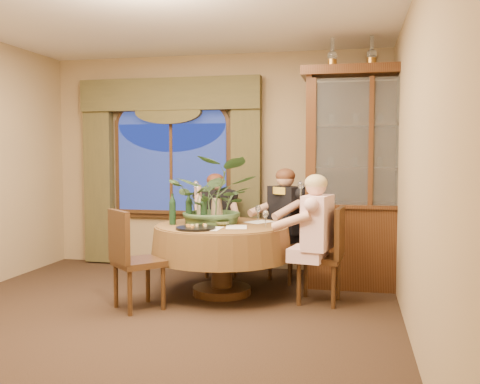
% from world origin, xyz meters
% --- Properties ---
extents(floor, '(5.00, 5.00, 0.00)m').
position_xyz_m(floor, '(0.00, 0.00, 0.00)').
color(floor, black).
rests_on(floor, ground).
extents(wall_back, '(4.50, 0.00, 4.50)m').
position_xyz_m(wall_back, '(0.00, 2.50, 1.40)').
color(wall_back, '#937D59').
rests_on(wall_back, ground).
extents(wall_right, '(0.00, 5.00, 5.00)m').
position_xyz_m(wall_right, '(2.25, 0.00, 1.40)').
color(wall_right, '#937D59').
rests_on(wall_right, ground).
extents(ceiling, '(5.00, 5.00, 0.00)m').
position_xyz_m(ceiling, '(0.00, 0.00, 2.80)').
color(ceiling, white).
rests_on(ceiling, wall_back).
extents(window, '(1.62, 0.10, 1.32)m').
position_xyz_m(window, '(-0.60, 2.43, 1.30)').
color(window, navy).
rests_on(window, wall_back).
extents(arched_transom, '(1.60, 0.06, 0.44)m').
position_xyz_m(arched_transom, '(-0.60, 2.43, 2.08)').
color(arched_transom, navy).
rests_on(arched_transom, wall_back).
extents(drapery_left, '(0.38, 0.14, 2.32)m').
position_xyz_m(drapery_left, '(-1.63, 2.38, 1.18)').
color(drapery_left, '#3E3B21').
rests_on(drapery_left, floor).
extents(drapery_right, '(0.38, 0.14, 2.32)m').
position_xyz_m(drapery_right, '(0.43, 2.38, 1.18)').
color(drapery_right, '#3E3B21').
rests_on(drapery_right, floor).
extents(swag_valance, '(2.45, 0.16, 0.42)m').
position_xyz_m(swag_valance, '(-0.60, 2.35, 2.28)').
color(swag_valance, '#3E3B21').
rests_on(swag_valance, wall_back).
extents(dining_table, '(1.50, 1.50, 0.75)m').
position_xyz_m(dining_table, '(0.42, 1.10, 0.38)').
color(dining_table, brown).
rests_on(dining_table, floor).
extents(china_cabinet, '(1.51, 0.59, 2.45)m').
position_xyz_m(china_cabinet, '(1.96, 1.75, 1.23)').
color(china_cabinet, '#361A0B').
rests_on(china_cabinet, floor).
extents(oil_lamp_left, '(0.11, 0.11, 0.34)m').
position_xyz_m(oil_lamp_left, '(1.54, 1.75, 2.62)').
color(oil_lamp_left, '#A5722D').
rests_on(oil_lamp_left, china_cabinet).
extents(oil_lamp_center, '(0.11, 0.11, 0.34)m').
position_xyz_m(oil_lamp_center, '(1.96, 1.75, 2.62)').
color(oil_lamp_center, '#A5722D').
rests_on(oil_lamp_center, china_cabinet).
extents(oil_lamp_right, '(0.11, 0.11, 0.34)m').
position_xyz_m(oil_lamp_right, '(2.39, 1.75, 2.62)').
color(oil_lamp_right, '#A5722D').
rests_on(oil_lamp_right, china_cabinet).
extents(chair_right, '(0.46, 0.46, 0.96)m').
position_xyz_m(chair_right, '(1.46, 0.98, 0.48)').
color(chair_right, black).
rests_on(chair_right, floor).
extents(chair_back_right, '(0.59, 0.59, 0.96)m').
position_xyz_m(chair_back_right, '(1.07, 1.87, 0.48)').
color(chair_back_right, black).
rests_on(chair_back_right, floor).
extents(chair_back, '(0.51, 0.51, 0.96)m').
position_xyz_m(chair_back, '(0.18, 2.01, 0.48)').
color(chair_back, black).
rests_on(chair_back, floor).
extents(chair_front_left, '(0.59, 0.59, 0.96)m').
position_xyz_m(chair_front_left, '(-0.23, 0.41, 0.48)').
color(chair_front_left, black).
rests_on(chair_front_left, floor).
extents(person_pink, '(0.52, 0.55, 1.30)m').
position_xyz_m(person_pink, '(1.45, 0.88, 0.65)').
color(person_pink, beige).
rests_on(person_pink, floor).
extents(person_back, '(0.56, 0.54, 1.27)m').
position_xyz_m(person_back, '(0.12, 1.98, 0.63)').
color(person_back, black).
rests_on(person_back, floor).
extents(person_scarf, '(0.65, 0.65, 1.34)m').
position_xyz_m(person_scarf, '(1.03, 1.81, 0.67)').
color(person_scarf, black).
rests_on(person_scarf, floor).
extents(stoneware_vase, '(0.14, 0.14, 0.27)m').
position_xyz_m(stoneware_vase, '(0.33, 1.26, 0.88)').
color(stoneware_vase, '#8E775F').
rests_on(stoneware_vase, dining_table).
extents(centerpiece_plant, '(0.95, 1.06, 0.82)m').
position_xyz_m(centerpiece_plant, '(0.33, 1.22, 1.36)').
color(centerpiece_plant, '#35522E').
rests_on(centerpiece_plant, dining_table).
extents(olive_bowl, '(0.16, 0.16, 0.05)m').
position_xyz_m(olive_bowl, '(0.45, 1.00, 0.77)').
color(olive_bowl, '#50582F').
rests_on(olive_bowl, dining_table).
extents(cheese_platter, '(0.40, 0.40, 0.02)m').
position_xyz_m(cheese_platter, '(0.26, 0.69, 0.76)').
color(cheese_platter, black).
rests_on(cheese_platter, dining_table).
extents(wine_bottle_0, '(0.07, 0.07, 0.33)m').
position_xyz_m(wine_bottle_0, '(0.07, 1.07, 0.92)').
color(wine_bottle_0, black).
rests_on(wine_bottle_0, dining_table).
extents(wine_bottle_1, '(0.07, 0.07, 0.33)m').
position_xyz_m(wine_bottle_1, '(0.17, 1.15, 0.92)').
color(wine_bottle_1, tan).
rests_on(wine_bottle_1, dining_table).
extents(wine_bottle_2, '(0.07, 0.07, 0.33)m').
position_xyz_m(wine_bottle_2, '(-0.09, 0.99, 0.92)').
color(wine_bottle_2, black).
rests_on(wine_bottle_2, dining_table).
extents(wine_bottle_3, '(0.07, 0.07, 0.33)m').
position_xyz_m(wine_bottle_3, '(0.25, 1.02, 0.92)').
color(wine_bottle_3, black).
rests_on(wine_bottle_3, dining_table).
extents(tasting_paper_0, '(0.27, 0.34, 0.00)m').
position_xyz_m(tasting_paper_0, '(0.62, 0.92, 0.75)').
color(tasting_paper_0, white).
rests_on(tasting_paper_0, dining_table).
extents(tasting_paper_1, '(0.34, 0.37, 0.00)m').
position_xyz_m(tasting_paper_1, '(0.78, 1.38, 0.75)').
color(tasting_paper_1, white).
rests_on(tasting_paper_1, dining_table).
extents(tasting_paper_2, '(0.21, 0.30, 0.00)m').
position_xyz_m(tasting_paper_2, '(0.40, 0.75, 0.75)').
color(tasting_paper_2, white).
rests_on(tasting_paper_2, dining_table).
extents(wine_glass_person_pink, '(0.07, 0.07, 0.18)m').
position_xyz_m(wine_glass_person_pink, '(0.91, 0.99, 0.84)').
color(wine_glass_person_pink, silver).
rests_on(wine_glass_person_pink, dining_table).
extents(wine_glass_person_back, '(0.07, 0.07, 0.18)m').
position_xyz_m(wine_glass_person_back, '(0.26, 1.57, 0.84)').
color(wine_glass_person_back, silver).
rests_on(wine_glass_person_back, dining_table).
extents(wine_glass_person_scarf, '(0.07, 0.07, 0.18)m').
position_xyz_m(wine_glass_person_scarf, '(0.75, 1.48, 0.84)').
color(wine_glass_person_scarf, silver).
rests_on(wine_glass_person_scarf, dining_table).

